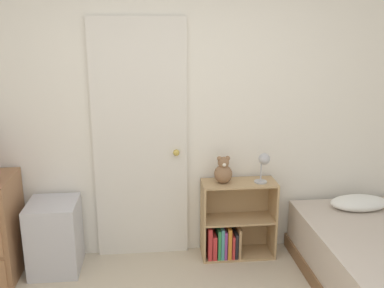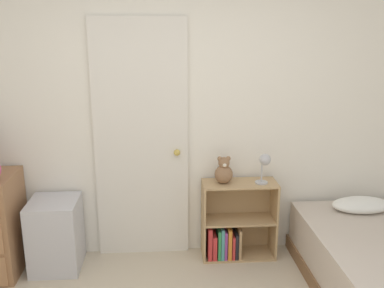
{
  "view_description": "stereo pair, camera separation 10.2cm",
  "coord_description": "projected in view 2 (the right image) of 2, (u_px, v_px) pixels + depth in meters",
  "views": [
    {
      "loc": [
        -0.16,
        -1.62,
        1.98
      ],
      "look_at": [
        0.18,
        1.69,
        1.07
      ],
      "focal_mm": 40.0,
      "sensor_mm": 36.0,
      "label": 1
    },
    {
      "loc": [
        -0.06,
        -1.63,
        1.98
      ],
      "look_at": [
        0.18,
        1.69,
        1.07
      ],
      "focal_mm": 40.0,
      "sensor_mm": 36.0,
      "label": 2
    }
  ],
  "objects": [
    {
      "name": "bookshelf",
      "position": [
        233.0,
        227.0,
        3.78
      ],
      "size": [
        0.64,
        0.27,
        0.7
      ],
      "color": "tan",
      "rests_on": "ground_plane"
    },
    {
      "name": "desk_lamp",
      "position": [
        264.0,
        163.0,
        3.6
      ],
      "size": [
        0.12,
        0.12,
        0.26
      ],
      "color": "#B2B2B7",
      "rests_on": "bookshelf"
    },
    {
      "name": "door_closed",
      "position": [
        141.0,
        142.0,
        3.66
      ],
      "size": [
        0.8,
        0.09,
        2.07
      ],
      "color": "silver",
      "rests_on": "ground_plane"
    },
    {
      "name": "wall_back",
      "position": [
        169.0,
        113.0,
        3.66
      ],
      "size": [
        10.0,
        0.06,
        2.55
      ],
      "color": "white",
      "rests_on": "ground_plane"
    },
    {
      "name": "teddy_bear",
      "position": [
        224.0,
        172.0,
        3.64
      ],
      "size": [
        0.16,
        0.16,
        0.24
      ],
      "color": "#8C6647",
      "rests_on": "bookshelf"
    },
    {
      "name": "storage_bin",
      "position": [
        56.0,
        234.0,
        3.6
      ],
      "size": [
        0.4,
        0.42,
        0.6
      ],
      "color": "silver",
      "rests_on": "ground_plane"
    }
  ]
}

